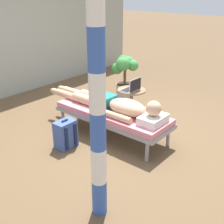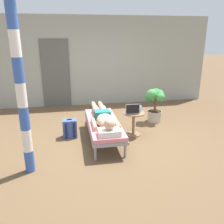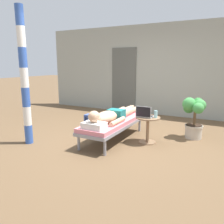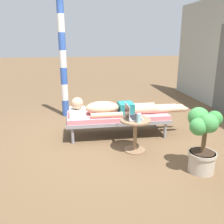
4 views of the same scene
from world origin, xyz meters
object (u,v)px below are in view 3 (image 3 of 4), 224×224
at_px(laptop, 144,114).
at_px(porch_post, 24,78).
at_px(lounge_chair, 113,123).
at_px(person_reclining, 112,116).
at_px(side_table, 148,125).
at_px(drink_glass, 156,114).
at_px(potted_plant, 194,115).
at_px(backpack, 92,123).

relative_size(laptop, porch_post, 0.12).
distance_m(lounge_chair, laptop, 0.69).
height_order(person_reclining, side_table, person_reclining).
distance_m(lounge_chair, drink_glass, 0.90).
xyz_separation_m(lounge_chair, side_table, (0.70, 0.16, 0.01)).
bearing_deg(side_table, potted_plant, 43.77).
xyz_separation_m(potted_plant, porch_post, (-2.82, -1.85, 0.79)).
bearing_deg(laptop, porch_post, -151.84).
xyz_separation_m(drink_glass, potted_plant, (0.60, 0.71, -0.09)).
xyz_separation_m(side_table, drink_glass, (0.15, 0.01, 0.24)).
xyz_separation_m(person_reclining, side_table, (0.70, 0.19, -0.16)).
relative_size(lounge_chair, person_reclining, 0.85).
height_order(lounge_chair, side_table, side_table).
relative_size(laptop, drink_glass, 2.23).
distance_m(person_reclining, potted_plant, 1.71).
distance_m(potted_plant, porch_post, 3.46).
relative_size(backpack, potted_plant, 0.49).
xyz_separation_m(backpack, porch_post, (-0.67, -1.25, 1.09)).
height_order(side_table, potted_plant, potted_plant).
xyz_separation_m(laptop, backpack, (-1.34, 0.18, -0.39)).
bearing_deg(backpack, drink_glass, -4.18).
relative_size(laptop, backpack, 0.73).
distance_m(person_reclining, laptop, 0.66).
distance_m(person_reclining, backpack, 0.83).
xyz_separation_m(side_table, backpack, (-1.40, 0.13, -0.16)).
xyz_separation_m(lounge_chair, porch_post, (-1.37, -0.97, 0.95)).
distance_m(laptop, potted_plant, 1.12).
bearing_deg(backpack, potted_plant, 15.46).
bearing_deg(porch_post, laptop, 28.16).
bearing_deg(drink_glass, backpack, 175.82).
distance_m(side_table, laptop, 0.24).
xyz_separation_m(laptop, porch_post, (-2.01, -1.07, 0.71)).
bearing_deg(porch_post, drink_glass, 27.19).
bearing_deg(side_table, backpack, 174.84).
height_order(backpack, porch_post, porch_post).
height_order(laptop, porch_post, porch_post).
bearing_deg(laptop, drink_glass, 17.04).
relative_size(side_table, porch_post, 0.20).
relative_size(person_reclining, side_table, 4.15).
xyz_separation_m(lounge_chair, laptop, (0.64, 0.10, 0.24)).
relative_size(side_table, drink_glass, 3.77).
height_order(drink_glass, potted_plant, potted_plant).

